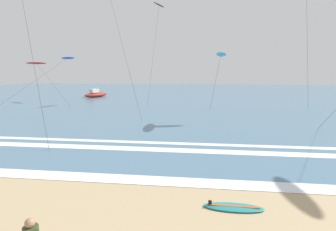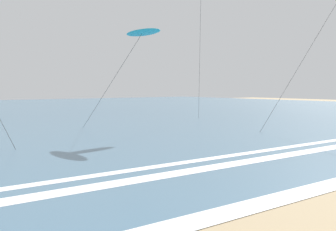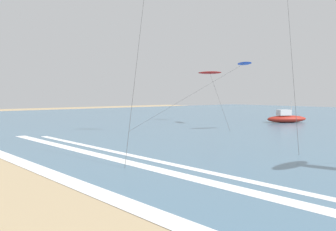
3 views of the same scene
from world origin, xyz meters
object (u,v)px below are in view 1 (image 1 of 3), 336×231
Objects in this scene: kite_black_low_near at (159,6)px; surfboard_left_pile at (234,207)px; kite_red_far_right at (36,63)px; offshore_boat at (96,94)px; kite_cyan_mid_center at (221,55)px; kite_blue_high_right at (67,58)px.

surfboard_left_pile is at bearing -76.84° from kite_black_low_near.
offshore_boat is at bearing 31.81° from kite_red_far_right.
surfboard_left_pile is 35.10m from kite_black_low_near.
kite_cyan_mid_center is 0.80× the size of kite_red_far_right.
kite_black_low_near is (-7.23, 30.93, 14.93)m from surfboard_left_pile.
surfboard_left_pile is 0.39× the size of offshore_boat.
surfboard_left_pile is 0.13× the size of kite_blue_high_right.
kite_red_far_right reaches higher than surfboard_left_pile.
kite_black_low_near reaches higher than kite_blue_high_right.
kite_blue_high_right is at bearing 126.82° from surfboard_left_pile.
kite_red_far_right is at bearing 179.72° from kite_black_low_near.
kite_blue_high_right is at bearing 147.76° from kite_cyan_mid_center.
kite_black_low_near is 17.12m from kite_blue_high_right.
kite_blue_high_right is 2.95× the size of offshore_boat.
offshore_boat is (-20.55, 36.12, 0.51)m from surfboard_left_pile.
offshore_boat is at bearing 74.02° from kite_blue_high_right.
kite_black_low_near reaches higher than offshore_boat.
kite_red_far_right is at bearing 132.79° from surfboard_left_pile.
kite_blue_high_right is at bearing -105.98° from offshore_boat.
kite_black_low_near is at bearing 4.09° from kite_blue_high_right.
kite_black_low_near is 1.60× the size of kite_cyan_mid_center.
offshore_boat is (-13.32, 5.18, -14.42)m from kite_black_low_near.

